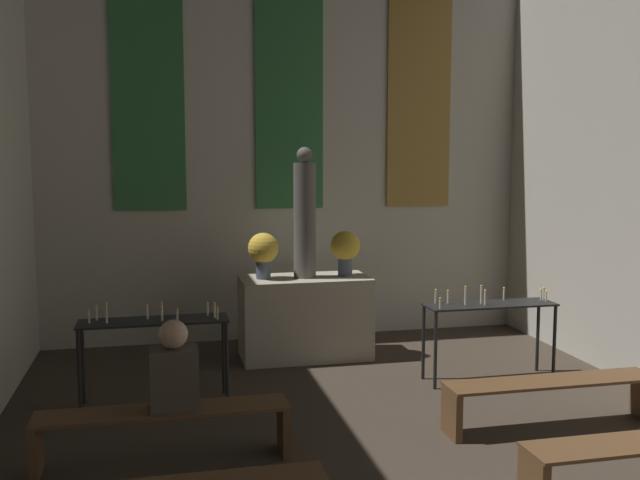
{
  "coord_description": "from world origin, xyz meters",
  "views": [
    {
      "loc": [
        -1.63,
        0.36,
        2.33
      ],
      "look_at": [
        0.0,
        7.56,
        1.47
      ],
      "focal_mm": 40.0,
      "sensor_mm": 36.0,
      "label": 1
    }
  ],
  "objects_px": {
    "candle_rack_left": "(154,332)",
    "pew_back_left": "(164,424)",
    "altar": "(305,317)",
    "candle_rack_right": "(489,314)",
    "person_seated": "(174,369)",
    "statue": "(305,216)",
    "pew_back_right": "(552,393)",
    "flower_vase_right": "(345,248)",
    "flower_vase_left": "(263,251)"
  },
  "relations": [
    {
      "from": "pew_back_left",
      "to": "person_seated",
      "type": "bearing_deg",
      "value": -0.0
    },
    {
      "from": "pew_back_left",
      "to": "person_seated",
      "type": "relative_size",
      "value": 2.77
    },
    {
      "from": "flower_vase_right",
      "to": "candle_rack_right",
      "type": "distance_m",
      "value": 1.86
    },
    {
      "from": "altar",
      "to": "pew_back_left",
      "type": "height_order",
      "value": "altar"
    },
    {
      "from": "candle_rack_left",
      "to": "pew_back_left",
      "type": "height_order",
      "value": "candle_rack_left"
    },
    {
      "from": "pew_back_right",
      "to": "altar",
      "type": "bearing_deg",
      "value": 121.8
    },
    {
      "from": "statue",
      "to": "flower_vase_right",
      "type": "bearing_deg",
      "value": -0.0
    },
    {
      "from": "candle_rack_right",
      "to": "pew_back_left",
      "type": "bearing_deg",
      "value": -157.82
    },
    {
      "from": "pew_back_right",
      "to": "person_seated",
      "type": "xyz_separation_m",
      "value": [
        -3.19,
        -0.0,
        0.42
      ]
    },
    {
      "from": "statue",
      "to": "flower_vase_right",
      "type": "height_order",
      "value": "statue"
    },
    {
      "from": "altar",
      "to": "candle_rack_left",
      "type": "height_order",
      "value": "candle_rack_left"
    },
    {
      "from": "candle_rack_left",
      "to": "person_seated",
      "type": "bearing_deg",
      "value": -83.44
    },
    {
      "from": "flower_vase_left",
      "to": "pew_back_right",
      "type": "bearing_deg",
      "value": -51.22
    },
    {
      "from": "altar",
      "to": "candle_rack_right",
      "type": "distance_m",
      "value": 2.14
    },
    {
      "from": "pew_back_left",
      "to": "person_seated",
      "type": "height_order",
      "value": "person_seated"
    },
    {
      "from": "altar",
      "to": "pew_back_left",
      "type": "relative_size",
      "value": 0.78
    },
    {
      "from": "statue",
      "to": "person_seated",
      "type": "bearing_deg",
      "value": -120.44
    },
    {
      "from": "person_seated",
      "to": "flower_vase_right",
      "type": "bearing_deg",
      "value": 52.36
    },
    {
      "from": "statue",
      "to": "pew_back_right",
      "type": "distance_m",
      "value": 3.38
    },
    {
      "from": "statue",
      "to": "candle_rack_right",
      "type": "bearing_deg",
      "value": -36.76
    },
    {
      "from": "statue",
      "to": "candle_rack_left",
      "type": "xyz_separation_m",
      "value": [
        -1.71,
        -1.28,
        -0.95
      ]
    },
    {
      "from": "altar",
      "to": "flower_vase_left",
      "type": "relative_size",
      "value": 2.81
    },
    {
      "from": "pew_back_right",
      "to": "person_seated",
      "type": "distance_m",
      "value": 3.21
    },
    {
      "from": "candle_rack_left",
      "to": "pew_back_left",
      "type": "relative_size",
      "value": 0.73
    },
    {
      "from": "candle_rack_left",
      "to": "pew_back_right",
      "type": "relative_size",
      "value": 0.73
    },
    {
      "from": "candle_rack_left",
      "to": "candle_rack_right",
      "type": "xyz_separation_m",
      "value": [
        3.41,
        0.0,
        0.0
      ]
    },
    {
      "from": "flower_vase_right",
      "to": "pew_back_left",
      "type": "relative_size",
      "value": 0.28
    },
    {
      "from": "statue",
      "to": "pew_back_left",
      "type": "height_order",
      "value": "statue"
    },
    {
      "from": "flower_vase_right",
      "to": "pew_back_right",
      "type": "height_order",
      "value": "flower_vase_right"
    },
    {
      "from": "altar",
      "to": "flower_vase_right",
      "type": "distance_m",
      "value": 0.93
    },
    {
      "from": "flower_vase_right",
      "to": "candle_rack_right",
      "type": "relative_size",
      "value": 0.38
    },
    {
      "from": "statue",
      "to": "pew_back_left",
      "type": "distance_m",
      "value": 3.38
    },
    {
      "from": "person_seated",
      "to": "statue",
      "type": "bearing_deg",
      "value": 59.56
    },
    {
      "from": "statue",
      "to": "person_seated",
      "type": "relative_size",
      "value": 2.18
    },
    {
      "from": "candle_rack_right",
      "to": "person_seated",
      "type": "distance_m",
      "value": 3.53
    },
    {
      "from": "flower_vase_left",
      "to": "altar",
      "type": "bearing_deg",
      "value": 0.0
    },
    {
      "from": "flower_vase_right",
      "to": "candle_rack_left",
      "type": "relative_size",
      "value": 0.38
    },
    {
      "from": "candle_rack_left",
      "to": "flower_vase_left",
      "type": "bearing_deg",
      "value": 46.22
    },
    {
      "from": "person_seated",
      "to": "pew_back_right",
      "type": "bearing_deg",
      "value": 0.0
    },
    {
      "from": "candle_rack_right",
      "to": "person_seated",
      "type": "relative_size",
      "value": 2.01
    },
    {
      "from": "altar",
      "to": "person_seated",
      "type": "distance_m",
      "value": 3.07
    },
    {
      "from": "pew_back_left",
      "to": "altar",
      "type": "bearing_deg",
      "value": 58.2
    },
    {
      "from": "candle_rack_left",
      "to": "candle_rack_right",
      "type": "bearing_deg",
      "value": 0.01
    },
    {
      "from": "flower_vase_right",
      "to": "pew_back_left",
      "type": "bearing_deg",
      "value": -128.78
    },
    {
      "from": "candle_rack_right",
      "to": "pew_back_right",
      "type": "xyz_separation_m",
      "value": [
        -0.07,
        -1.36,
        -0.39
      ]
    },
    {
      "from": "flower_vase_right",
      "to": "person_seated",
      "type": "bearing_deg",
      "value": -127.64
    },
    {
      "from": "altar",
      "to": "flower_vase_right",
      "type": "bearing_deg",
      "value": -0.0
    },
    {
      "from": "flower_vase_right",
      "to": "pew_back_left",
      "type": "xyz_separation_m",
      "value": [
        -2.12,
        -2.64,
        -0.96
      ]
    },
    {
      "from": "flower_vase_left",
      "to": "candle_rack_right",
      "type": "relative_size",
      "value": 0.38
    },
    {
      "from": "statue",
      "to": "pew_back_right",
      "type": "relative_size",
      "value": 0.79
    }
  ]
}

